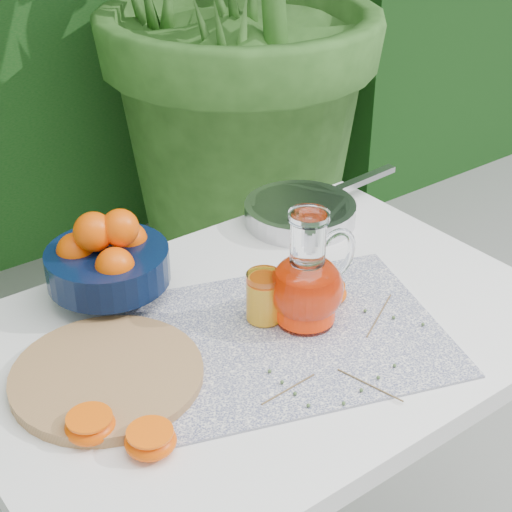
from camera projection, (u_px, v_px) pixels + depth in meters
white_table at (263, 364)px, 1.38m from camera, size 1.00×0.70×0.75m
placemat at (289, 335)px, 1.31m from camera, size 0.61×0.54×0.00m
cutting_board at (107, 376)px, 1.21m from camera, size 0.34×0.34×0.02m
fruit_bowl at (107, 258)px, 1.38m from camera, size 0.26×0.26×0.17m
juice_pitcher at (307, 285)px, 1.31m from camera, size 0.18×0.14×0.21m
juice_tumbler at (264, 298)px, 1.33m from camera, size 0.08×0.08×0.09m
saute_pan at (301, 211)px, 1.65m from camera, size 0.42×0.25×0.04m
orange_halves at (201, 378)px, 1.19m from camera, size 0.59×0.23×0.04m
thyme_sprigs at (349, 359)px, 1.25m from camera, size 0.36×0.25×0.01m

